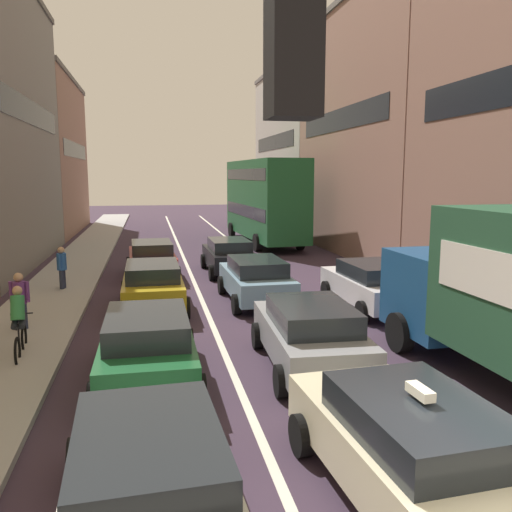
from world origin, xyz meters
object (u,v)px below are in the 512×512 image
at_px(wagon_left_lane_second, 148,345).
at_px(sedan_right_lane_behind_truck, 371,284).
at_px(pedestrian_mid_sidewalk, 62,266).
at_px(bus_mid_queue_primary, 264,197).
at_px(sedan_centre_lane_second, 310,333).
at_px(sedan_left_lane_front, 149,480).
at_px(hatchback_centre_lane_third, 256,279).
at_px(coupe_centre_lane_fourth, 229,255).
at_px(pedestrian_near_kerb, 20,299).
at_px(sedan_left_lane_fourth, 152,258).
at_px(cyclist_on_sidewalk, 19,324).
at_px(sedan_left_lane_third, 153,284).
at_px(taxi_centre_lane_front, 411,447).

xyz_separation_m(wagon_left_lane_second, sedan_right_lane_behind_truck, (6.92, 4.75, 0.00)).
xyz_separation_m(sedan_right_lane_behind_truck, pedestrian_mid_sidewalk, (-9.95, 4.46, 0.15)).
height_order(wagon_left_lane_second, bus_mid_queue_primary, bus_mid_queue_primary).
distance_m(sedan_centre_lane_second, wagon_left_lane_second, 3.47).
distance_m(sedan_left_lane_front, hatchback_centre_lane_third, 11.75).
height_order(coupe_centre_lane_fourth, sedan_right_lane_behind_truck, same).
distance_m(sedan_left_lane_front, pedestrian_near_kerb, 9.61).
distance_m(sedan_left_lane_fourth, cyclist_on_sidewalk, 10.07).
bearing_deg(wagon_left_lane_second, bus_mid_queue_primary, -18.20).
distance_m(wagon_left_lane_second, coupe_centre_lane_fourth, 12.19).
relative_size(sedan_centre_lane_second, sedan_left_lane_third, 1.02).
relative_size(sedan_left_lane_third, bus_mid_queue_primary, 0.41).
distance_m(hatchback_centre_lane_third, pedestrian_near_kerb, 7.19).
height_order(taxi_centre_lane_front, sedan_left_lane_third, taxi_centre_lane_front).
distance_m(bus_mid_queue_primary, cyclist_on_sidewalk, 21.59).
bearing_deg(wagon_left_lane_second, coupe_centre_lane_fourth, -16.11).
bearing_deg(pedestrian_mid_sidewalk, pedestrian_near_kerb, 97.97).
bearing_deg(taxi_centre_lane_front, sedan_left_lane_fourth, 7.29).
bearing_deg(coupe_centre_lane_fourth, bus_mid_queue_primary, -21.70).
bearing_deg(cyclist_on_sidewalk, sedan_left_lane_front, -161.92).
xyz_separation_m(sedan_centre_lane_second, hatchback_centre_lane_third, (0.05, 6.18, 0.00)).
bearing_deg(sedan_centre_lane_second, pedestrian_mid_sidewalk, 38.22).
relative_size(sedan_centre_lane_second, pedestrian_mid_sidewalk, 2.64).
height_order(wagon_left_lane_second, sedan_left_lane_third, same).
distance_m(sedan_right_lane_behind_truck, pedestrian_mid_sidewalk, 10.90).
relative_size(hatchback_centre_lane_third, sedan_left_lane_third, 1.00).
distance_m(sedan_left_lane_front, coupe_centre_lane_fourth, 16.95).
distance_m(sedan_centre_lane_second, sedan_left_lane_fourth, 11.90).
bearing_deg(bus_mid_queue_primary, hatchback_centre_lane_third, 163.85).
xyz_separation_m(sedan_left_lane_front, pedestrian_mid_sidewalk, (-3.05, 14.12, 0.15)).
relative_size(taxi_centre_lane_front, hatchback_centre_lane_third, 1.02).
distance_m(sedan_centre_lane_second, pedestrian_mid_sidewalk, 11.17).
bearing_deg(sedan_left_lane_front, sedan_centre_lane_second, -37.06).
bearing_deg(sedan_left_lane_third, bus_mid_queue_primary, -24.96).
bearing_deg(sedan_centre_lane_second, sedan_left_lane_third, 31.67).
xyz_separation_m(sedan_centre_lane_second, sedan_left_lane_third, (-3.32, 5.97, 0.00)).
bearing_deg(taxi_centre_lane_front, sedan_left_lane_third, 12.50).
bearing_deg(pedestrian_near_kerb, bus_mid_queue_primary, -19.01).
bearing_deg(hatchback_centre_lane_third, pedestrian_mid_sidewalk, 65.13).
bearing_deg(wagon_left_lane_second, sedan_left_lane_third, -1.29).
height_order(hatchback_centre_lane_third, pedestrian_near_kerb, pedestrian_near_kerb).
distance_m(wagon_left_lane_second, hatchback_centre_lane_third, 7.22).
distance_m(sedan_centre_lane_second, sedan_left_lane_third, 6.83).
relative_size(sedan_left_lane_front, sedan_left_lane_fourth, 1.00).
relative_size(pedestrian_near_kerb, pedestrian_mid_sidewalk, 1.00).
relative_size(hatchback_centre_lane_third, cyclist_on_sidewalk, 2.50).
height_order(sedan_left_lane_front, pedestrian_mid_sidewalk, pedestrian_mid_sidewalk).
bearing_deg(sedan_centre_lane_second, hatchback_centre_lane_third, 2.20).
distance_m(sedan_left_lane_front, bus_mid_queue_primary, 26.97).
relative_size(sedan_left_lane_fourth, sedan_right_lane_behind_truck, 1.00).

